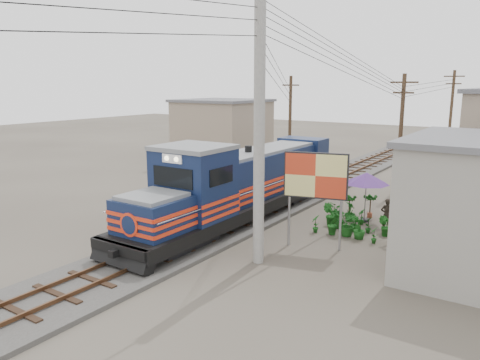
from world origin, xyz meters
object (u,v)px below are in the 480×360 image
Objects in this scene: locomotive at (242,185)px; vendor at (387,215)px; market_umbrella at (367,178)px; billboard at (316,178)px.

locomotive reaches higher than vendor.
locomotive is at bearing -148.76° from market_umbrella.
locomotive is at bearing 144.51° from billboard.
billboard is at bearing -20.17° from locomotive.
market_umbrella is 1.70× the size of vendor.
billboard is at bearing 41.12° from vendor.
market_umbrella is 2.09m from vendor.
vendor is (6.31, 2.10, -0.95)m from locomotive.
billboard reaches higher than vendor.
locomotive reaches higher than market_umbrella.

